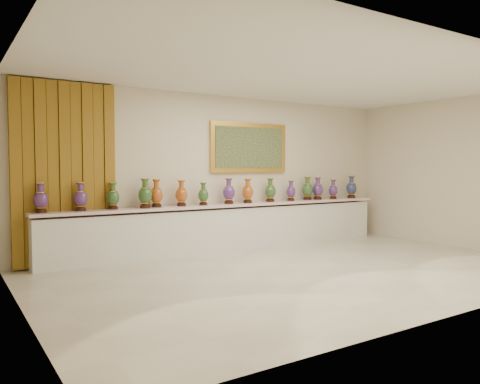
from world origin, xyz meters
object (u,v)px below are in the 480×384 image
object	(u,v)px
vase_2	(113,197)
vase_0	(41,199)
counter	(230,227)
vase_1	(81,198)

from	to	relation	value
vase_2	vase_0	bearing A→B (deg)	-178.59
counter	vase_2	distance (m)	2.39
vase_1	vase_2	world-z (taller)	vase_1
vase_1	vase_0	bearing A→B (deg)	-179.35
vase_2	counter	bearing A→B (deg)	-0.43
vase_1	vase_2	distance (m)	0.53
counter	vase_0	size ratio (longest dim) A/B	15.53
vase_0	vase_1	distance (m)	0.60
vase_1	vase_2	bearing A→B (deg)	2.27
counter	vase_2	xyz separation A→B (m)	(-2.30, 0.02, 0.67)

